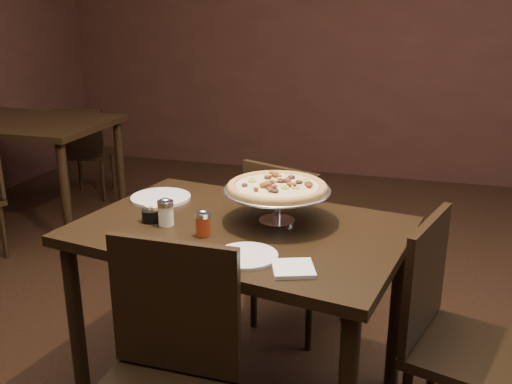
# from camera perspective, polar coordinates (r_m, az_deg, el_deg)

# --- Properties ---
(room) EXTENTS (6.04, 7.04, 2.84)m
(room) POSITION_cam_1_polar(r_m,az_deg,el_deg) (2.24, 0.19, 12.04)
(room) COLOR black
(room) RESTS_ON ground
(dining_table) EXTENTS (1.40, 1.05, 0.80)m
(dining_table) POSITION_cam_1_polar(r_m,az_deg,el_deg) (2.33, -1.54, -5.85)
(dining_table) COLOR black
(dining_table) RESTS_ON ground
(background_table) EXTENTS (1.32, 0.88, 0.82)m
(background_table) POSITION_cam_1_polar(r_m,az_deg,el_deg) (4.66, -22.34, 5.35)
(background_table) COLOR black
(background_table) RESTS_ON ground
(pizza_stand) EXTENTS (0.44, 0.44, 0.18)m
(pizza_stand) POSITION_cam_1_polar(r_m,az_deg,el_deg) (2.28, 2.12, 0.44)
(pizza_stand) COLOR silver
(pizza_stand) RESTS_ON dining_table
(parmesan_shaker) EXTENTS (0.07, 0.07, 0.11)m
(parmesan_shaker) POSITION_cam_1_polar(r_m,az_deg,el_deg) (2.31, -9.02, -2.01)
(parmesan_shaker) COLOR #F3EFBD
(parmesan_shaker) RESTS_ON dining_table
(pepper_flake_shaker) EXTENTS (0.06, 0.06, 0.10)m
(pepper_flake_shaker) POSITION_cam_1_polar(r_m,az_deg,el_deg) (2.19, -5.32, -3.12)
(pepper_flake_shaker) COLOR maroon
(pepper_flake_shaker) RESTS_ON dining_table
(packet_caddy) EXTENTS (0.08, 0.08, 0.06)m
(packet_caddy) POSITION_cam_1_polar(r_m,az_deg,el_deg) (2.37, -10.38, -2.26)
(packet_caddy) COLOR black
(packet_caddy) RESTS_ON dining_table
(napkin_stack) EXTENTS (0.18, 0.18, 0.01)m
(napkin_stack) POSITION_cam_1_polar(r_m,az_deg,el_deg) (1.92, 3.74, -7.65)
(napkin_stack) COLOR silver
(napkin_stack) RESTS_ON dining_table
(plate_left) EXTENTS (0.27, 0.27, 0.01)m
(plate_left) POSITION_cam_1_polar(r_m,az_deg,el_deg) (2.64, -9.51, -0.55)
(plate_left) COLOR white
(plate_left) RESTS_ON dining_table
(plate_near) EXTENTS (0.22, 0.22, 0.01)m
(plate_near) POSITION_cam_1_polar(r_m,az_deg,el_deg) (2.01, -0.99, -6.40)
(plate_near) COLOR white
(plate_near) RESTS_ON dining_table
(serving_spatula) EXTENTS (0.14, 0.14, 0.02)m
(serving_spatula) POSITION_cam_1_polar(r_m,az_deg,el_deg) (2.16, 3.34, -0.73)
(serving_spatula) COLOR silver
(serving_spatula) RESTS_ON pizza_stand
(chair_far) EXTENTS (0.56, 0.56, 0.92)m
(chair_far) POSITION_cam_1_polar(r_m,az_deg,el_deg) (2.90, 3.73, -4.98)
(chair_far) COLOR black
(chair_far) RESTS_ON ground
(chair_near) EXTENTS (0.45, 0.45, 0.95)m
(chair_near) POSITION_cam_1_polar(r_m,az_deg,el_deg) (1.91, -9.55, -18.26)
(chair_near) COLOR black
(chair_near) RESTS_ON ground
(chair_side) EXTENTS (0.53, 0.53, 0.92)m
(chair_side) POSITION_cam_1_polar(r_m,az_deg,el_deg) (2.27, 19.15, -13.11)
(chair_side) COLOR black
(chair_side) RESTS_ON ground
(bg_chair_far) EXTENTS (0.46, 0.46, 0.82)m
(bg_chair_far) POSITION_cam_1_polar(r_m,az_deg,el_deg) (5.20, -16.62, 4.15)
(bg_chair_far) COLOR black
(bg_chair_far) RESTS_ON ground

